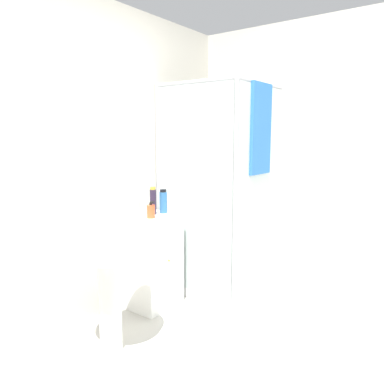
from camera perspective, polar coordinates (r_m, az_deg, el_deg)
name	(u,v)px	position (r m, az deg, el deg)	size (l,w,h in m)	color
wall_back	(79,164)	(2.94, -16.77, 4.12)	(6.40, 0.06, 2.50)	silver
wall_right	(373,161)	(3.52, 25.88, 4.31)	(0.06, 6.40, 2.50)	silver
shower_enclosure	(223,234)	(3.57, 4.75, -6.34)	(0.86, 0.89, 1.92)	white
vanity_cabinet	(151,260)	(3.29, -6.21, -10.30)	(0.43, 0.40, 0.79)	white
sink	(109,261)	(2.59, -12.58, -10.25)	(0.51, 0.51, 0.96)	white
soap_dispenser	(151,211)	(3.07, -6.28, -2.93)	(0.07, 0.07, 0.14)	#E5562D
shampoo_bottle_tall_black	(153,201)	(3.20, -5.96, -1.37)	(0.05, 0.05, 0.24)	#281E33
shampoo_bottle_blue	(163,202)	(3.25, -4.40, -1.45)	(0.07, 0.07, 0.21)	#2D66A3
lotion_bottle_white	(138,209)	(3.21, -8.24, -2.52)	(0.04, 0.04, 0.13)	beige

